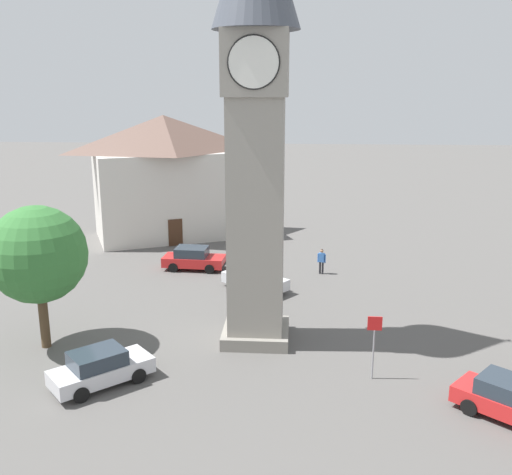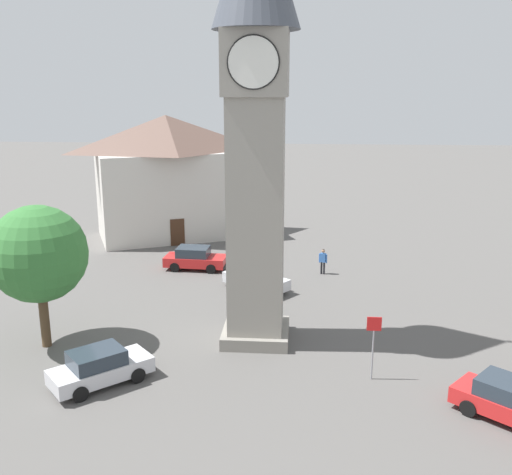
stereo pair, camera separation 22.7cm
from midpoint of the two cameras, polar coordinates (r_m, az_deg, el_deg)
ground_plane at (r=28.59m, az=-0.23°, el=-9.98°), size 200.00×200.00×0.00m
clock_tower at (r=25.98m, az=-0.26°, el=14.84°), size 3.83×3.83×20.54m
car_blue_kerb at (r=34.80m, az=-0.24°, el=-4.04°), size 4.29×3.88×1.53m
car_silver_kerb at (r=23.90m, az=23.71°, el=-14.53°), size 4.24×3.96×1.53m
car_red_corner at (r=25.09m, az=-15.38°, el=-12.32°), size 4.19×4.02×1.53m
car_white_side at (r=38.97m, az=-6.37°, el=-2.07°), size 4.23×2.01×1.53m
pedestrian at (r=37.95m, az=6.34°, el=-2.14°), size 0.53×0.33×1.69m
tree at (r=28.05m, az=-21.02°, el=-1.61°), size 4.49×4.49×6.80m
building_corner_back at (r=47.16m, az=-9.11°, el=6.05°), size 13.11×10.71×9.80m
road_sign at (r=24.66m, az=11.35°, el=-9.62°), size 0.60×0.07×2.80m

